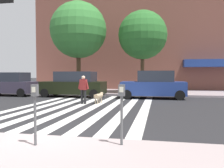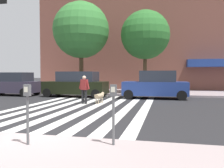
{
  "view_description": "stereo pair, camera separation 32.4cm",
  "coord_description": "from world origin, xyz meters",
  "px_view_note": "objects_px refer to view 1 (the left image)",
  "views": [
    {
      "loc": [
        3.08,
        -5.66,
        1.75
      ],
      "look_at": [
        0.73,
        6.25,
        1.22
      ],
      "focal_mm": 37.98,
      "sensor_mm": 36.0,
      "label": 1
    },
    {
      "loc": [
        3.4,
        -5.6,
        1.75
      ],
      "look_at": [
        0.73,
        6.25,
        1.22
      ],
      "focal_mm": 37.98,
      "sensor_mm": 36.0,
      "label": 2
    }
  ],
  "objects_px": {
    "pedestrian_dog_walker": "(83,88)",
    "dog_on_leash": "(99,96)",
    "parked_car_third_in_line": "(154,85)",
    "street_tree_nearest": "(78,30)",
    "parking_meter_second_along": "(122,106)",
    "street_tree_middle": "(143,35)",
    "parking_meter_curbside": "(35,106)",
    "parked_car_behind_first": "(74,84)",
    "parked_car_near_curb": "(10,84)"
  },
  "relations": [
    {
      "from": "parked_car_behind_first",
      "to": "street_tree_middle",
      "type": "distance_m",
      "value": 7.09
    },
    {
      "from": "parked_car_third_in_line",
      "to": "street_tree_middle",
      "type": "xyz_separation_m",
      "value": [
        -1.01,
        3.13,
        4.04
      ]
    },
    {
      "from": "parking_meter_curbside",
      "to": "parked_car_third_in_line",
      "type": "bearing_deg",
      "value": 79.07
    },
    {
      "from": "parking_meter_second_along",
      "to": "street_tree_nearest",
      "type": "bearing_deg",
      "value": 112.68
    },
    {
      "from": "parking_meter_curbside",
      "to": "parked_car_third_in_line",
      "type": "xyz_separation_m",
      "value": [
        2.35,
        12.15,
        -0.09
      ]
    },
    {
      "from": "parked_car_third_in_line",
      "to": "dog_on_leash",
      "type": "xyz_separation_m",
      "value": [
        -3.11,
        -3.47,
        -0.5
      ]
    },
    {
      "from": "parked_car_behind_first",
      "to": "dog_on_leash",
      "type": "xyz_separation_m",
      "value": [
        2.82,
        -3.47,
        -0.5
      ]
    },
    {
      "from": "street_tree_middle",
      "to": "dog_on_leash",
      "type": "height_order",
      "value": "street_tree_middle"
    },
    {
      "from": "dog_on_leash",
      "to": "parked_car_behind_first",
      "type": "bearing_deg",
      "value": 129.08
    },
    {
      "from": "parked_car_near_curb",
      "to": "street_tree_nearest",
      "type": "height_order",
      "value": "street_tree_nearest"
    },
    {
      "from": "street_tree_nearest",
      "to": "pedestrian_dog_walker",
      "type": "bearing_deg",
      "value": -68.6
    },
    {
      "from": "parking_meter_curbside",
      "to": "parked_car_behind_first",
      "type": "relative_size",
      "value": 0.28
    },
    {
      "from": "street_tree_nearest",
      "to": "parking_meter_curbside",
      "type": "bearing_deg",
      "value": -74.41
    },
    {
      "from": "street_tree_nearest",
      "to": "pedestrian_dog_walker",
      "type": "height_order",
      "value": "street_tree_nearest"
    },
    {
      "from": "parked_car_behind_first",
      "to": "street_tree_middle",
      "type": "relative_size",
      "value": 0.7
    },
    {
      "from": "street_tree_middle",
      "to": "parking_meter_curbside",
      "type": "bearing_deg",
      "value": -95.01
    },
    {
      "from": "parked_car_near_curb",
      "to": "parked_car_behind_first",
      "type": "distance_m",
      "value": 5.43
    },
    {
      "from": "pedestrian_dog_walker",
      "to": "dog_on_leash",
      "type": "bearing_deg",
      "value": 25.79
    },
    {
      "from": "parked_car_third_in_line",
      "to": "street_tree_nearest",
      "type": "distance_m",
      "value": 8.35
    },
    {
      "from": "parked_car_behind_first",
      "to": "pedestrian_dog_walker",
      "type": "distance_m",
      "value": 4.35
    },
    {
      "from": "street_tree_nearest",
      "to": "dog_on_leash",
      "type": "height_order",
      "value": "street_tree_nearest"
    },
    {
      "from": "parked_car_near_curb",
      "to": "pedestrian_dog_walker",
      "type": "height_order",
      "value": "parked_car_near_curb"
    },
    {
      "from": "parked_car_near_curb",
      "to": "dog_on_leash",
      "type": "relative_size",
      "value": 3.75
    },
    {
      "from": "parking_meter_curbside",
      "to": "parked_car_near_curb",
      "type": "relative_size",
      "value": 0.32
    },
    {
      "from": "parking_meter_curbside",
      "to": "dog_on_leash",
      "type": "xyz_separation_m",
      "value": [
        -0.76,
        8.68,
        -0.59
      ]
    },
    {
      "from": "parked_car_third_in_line",
      "to": "dog_on_leash",
      "type": "relative_size",
      "value": 3.95
    },
    {
      "from": "parked_car_near_curb",
      "to": "pedestrian_dog_walker",
      "type": "distance_m",
      "value": 8.37
    },
    {
      "from": "pedestrian_dog_walker",
      "to": "street_tree_middle",
      "type": "bearing_deg",
      "value": 67.36
    },
    {
      "from": "parking_meter_second_along",
      "to": "parking_meter_curbside",
      "type": "bearing_deg",
      "value": -168.1
    },
    {
      "from": "dog_on_leash",
      "to": "street_tree_nearest",
      "type": "bearing_deg",
      "value": 118.86
    },
    {
      "from": "street_tree_middle",
      "to": "pedestrian_dog_walker",
      "type": "relative_size",
      "value": 4.2
    },
    {
      "from": "street_tree_nearest",
      "to": "street_tree_middle",
      "type": "relative_size",
      "value": 1.13
    },
    {
      "from": "pedestrian_dog_walker",
      "to": "dog_on_leash",
      "type": "height_order",
      "value": "pedestrian_dog_walker"
    },
    {
      "from": "street_tree_nearest",
      "to": "parked_car_third_in_line",
      "type": "bearing_deg",
      "value": -22.17
    },
    {
      "from": "street_tree_nearest",
      "to": "dog_on_leash",
      "type": "xyz_separation_m",
      "value": [
        3.37,
        -6.11,
        -5.06
      ]
    },
    {
      "from": "dog_on_leash",
      "to": "parking_meter_second_along",
      "type": "bearing_deg",
      "value": -72.26
    },
    {
      "from": "parked_car_near_curb",
      "to": "street_tree_nearest",
      "type": "distance_m",
      "value": 7.2
    },
    {
      "from": "parking_meter_second_along",
      "to": "dog_on_leash",
      "type": "bearing_deg",
      "value": 107.74
    },
    {
      "from": "parked_car_behind_first",
      "to": "pedestrian_dog_walker",
      "type": "height_order",
      "value": "parked_car_behind_first"
    },
    {
      "from": "street_tree_middle",
      "to": "parking_meter_second_along",
      "type": "bearing_deg",
      "value": -87.89
    },
    {
      "from": "parked_car_near_curb",
      "to": "parked_car_behind_first",
      "type": "xyz_separation_m",
      "value": [
        5.43,
        -0.0,
        0.03
      ]
    },
    {
      "from": "street_tree_middle",
      "to": "pedestrian_dog_walker",
      "type": "height_order",
      "value": "street_tree_middle"
    },
    {
      "from": "parked_car_behind_first",
      "to": "dog_on_leash",
      "type": "distance_m",
      "value": 4.49
    },
    {
      "from": "parked_car_behind_first",
      "to": "street_tree_middle",
      "type": "xyz_separation_m",
      "value": [
        4.92,
        3.13,
        4.04
      ]
    },
    {
      "from": "parked_car_near_curb",
      "to": "pedestrian_dog_walker",
      "type": "xyz_separation_m",
      "value": [
        7.43,
        -3.86,
        0.02
      ]
    },
    {
      "from": "parking_meter_curbside",
      "to": "street_tree_nearest",
      "type": "bearing_deg",
      "value": 105.59
    },
    {
      "from": "street_tree_nearest",
      "to": "parked_car_behind_first",
      "type": "bearing_deg",
      "value": -78.22
    },
    {
      "from": "parked_car_third_in_line",
      "to": "parking_meter_second_along",
      "type": "bearing_deg",
      "value": -92.24
    },
    {
      "from": "parking_meter_curbside",
      "to": "street_tree_middle",
      "type": "distance_m",
      "value": 15.84
    },
    {
      "from": "parking_meter_second_along",
      "to": "parked_car_near_curb",
      "type": "distance_m",
      "value": 16.02
    }
  ]
}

